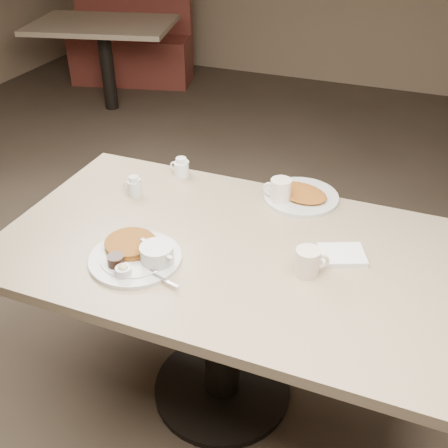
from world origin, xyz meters
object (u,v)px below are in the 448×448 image
(coffee_mug_far, at_px, (280,191))
(creamer_right, at_px, (181,168))
(coffee_mug_near, at_px, (308,262))
(hash_plate, at_px, (301,195))
(diner_table, at_px, (222,283))
(main_plate, at_px, (138,254))
(creamer_left, at_px, (134,187))
(booth_back_left, at_px, (130,41))

(coffee_mug_far, relative_size, creamer_right, 1.21)
(coffee_mug_near, relative_size, hash_plate, 0.32)
(diner_table, xyz_separation_m, main_plate, (-0.22, -0.18, 0.19))
(diner_table, height_order, main_plate, main_plate)
(creamer_left, bearing_deg, booth_back_left, 120.87)
(main_plate, distance_m, coffee_mug_near, 0.54)
(diner_table, relative_size, hash_plate, 4.11)
(main_plate, height_order, coffee_mug_near, coffee_mug_near)
(coffee_mug_far, height_order, hash_plate, coffee_mug_far)
(creamer_right, bearing_deg, diner_table, -49.30)
(coffee_mug_near, xyz_separation_m, creamer_right, (-0.64, 0.43, -0.01))
(creamer_left, xyz_separation_m, booth_back_left, (-1.83, 3.06, -0.38))
(coffee_mug_far, xyz_separation_m, booth_back_left, (-2.37, 2.91, -0.39))
(diner_table, height_order, creamer_left, creamer_left)
(diner_table, bearing_deg, coffee_mug_far, 72.45)
(coffee_mug_far, bearing_deg, creamer_right, 172.16)
(hash_plate, bearing_deg, main_plate, -124.43)
(coffee_mug_near, bearing_deg, creamer_right, 145.79)
(creamer_right, height_order, hash_plate, creamer_right)
(coffee_mug_far, relative_size, creamer_left, 1.38)
(creamer_left, bearing_deg, hash_plate, 19.02)
(coffee_mug_far, height_order, creamer_left, coffee_mug_far)
(main_plate, height_order, creamer_left, creamer_left)
(main_plate, relative_size, coffee_mug_near, 3.35)
(creamer_right, bearing_deg, main_plate, -78.41)
(hash_plate, bearing_deg, coffee_mug_near, -73.02)
(main_plate, relative_size, creamer_right, 4.18)
(diner_table, distance_m, coffee_mug_near, 0.38)
(main_plate, distance_m, coffee_mug_far, 0.60)
(main_plate, distance_m, hash_plate, 0.69)
(creamer_left, xyz_separation_m, creamer_right, (0.10, 0.21, -0.00))
(booth_back_left, bearing_deg, creamer_right, -55.91)
(coffee_mug_near, distance_m, creamer_right, 0.77)
(main_plate, relative_size, hash_plate, 1.07)
(creamer_left, bearing_deg, coffee_mug_near, -17.02)
(main_plate, bearing_deg, hash_plate, 55.57)
(diner_table, relative_size, creamer_right, 15.96)
(creamer_left, relative_size, creamer_right, 0.88)
(booth_back_left, bearing_deg, coffee_mug_near, -51.98)
(creamer_left, distance_m, creamer_right, 0.23)
(coffee_mug_near, bearing_deg, coffee_mug_far, 118.24)
(diner_table, bearing_deg, main_plate, -140.68)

